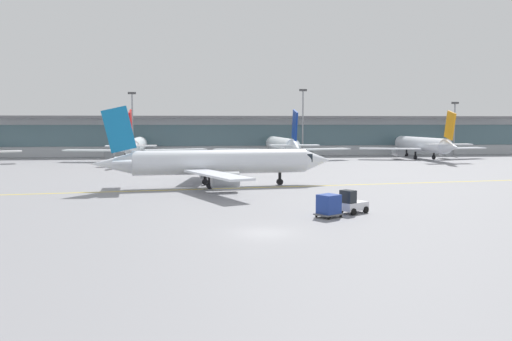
% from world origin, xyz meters
% --- Properties ---
extents(ground_plane, '(400.00, 400.00, 0.00)m').
position_xyz_m(ground_plane, '(0.00, 0.00, 0.00)').
color(ground_plane, gray).
extents(taxiway_centreline_stripe, '(109.27, 13.37, 0.01)m').
position_xyz_m(taxiway_centreline_stripe, '(-1.73, 26.01, 0.00)').
color(taxiway_centreline_stripe, yellow).
rests_on(taxiway_centreline_stripe, ground_plane).
extents(terminal_concourse, '(169.35, 11.00, 9.60)m').
position_xyz_m(terminal_concourse, '(0.00, 93.04, 4.92)').
color(terminal_concourse, '#B2B7BC').
rests_on(terminal_concourse, ground_plane).
extents(gate_airplane_1, '(29.36, 31.56, 10.46)m').
position_xyz_m(gate_airplane_1, '(-17.31, 73.85, 3.14)').
color(gate_airplane_1, white).
rests_on(gate_airplane_1, ground_plane).
extents(gate_airplane_2, '(29.55, 31.74, 10.53)m').
position_xyz_m(gate_airplane_2, '(13.24, 72.68, 3.16)').
color(gate_airplane_2, white).
rests_on(gate_airplane_2, ground_plane).
extents(gate_airplane_3, '(29.24, 31.35, 10.41)m').
position_xyz_m(gate_airplane_3, '(44.87, 74.04, 3.12)').
color(gate_airplane_3, silver).
rests_on(gate_airplane_3, ground_plane).
extents(taxiing_regional_jet, '(30.22, 27.91, 10.01)m').
position_xyz_m(taxiing_regional_jet, '(-2.11, 27.97, 3.00)').
color(taxiing_regional_jet, silver).
rests_on(taxiing_regional_jet, ground_plane).
extents(baggage_tug, '(2.94, 2.62, 2.10)m').
position_xyz_m(baggage_tug, '(8.78, 7.22, 0.89)').
color(baggage_tug, silver).
rests_on(baggage_tug, ground_plane).
extents(cargo_dolly_lead, '(2.63, 2.49, 1.94)m').
position_xyz_m(cargo_dolly_lead, '(6.28, 5.56, 1.05)').
color(cargo_dolly_lead, '#595B60').
rests_on(cargo_dolly_lead, ground_plane).
extents(apron_light_mast_1, '(1.80, 0.36, 14.91)m').
position_xyz_m(apron_light_mast_1, '(-19.28, 84.62, 8.15)').
color(apron_light_mast_1, gray).
rests_on(apron_light_mast_1, ground_plane).
extents(apron_light_mast_2, '(1.80, 0.36, 15.86)m').
position_xyz_m(apron_light_mast_2, '(20.11, 84.74, 8.63)').
color(apron_light_mast_2, gray).
rests_on(apron_light_mast_2, ground_plane).
extents(apron_light_mast_3, '(1.80, 0.36, 13.06)m').
position_xyz_m(apron_light_mast_3, '(58.07, 85.39, 7.21)').
color(apron_light_mast_3, gray).
rests_on(apron_light_mast_3, ground_plane).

